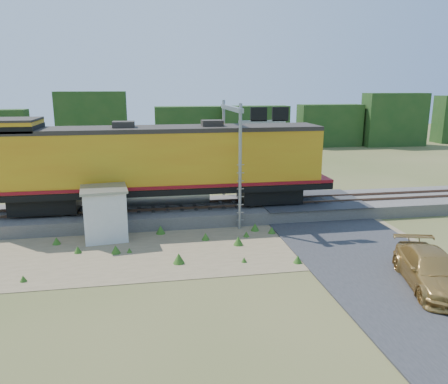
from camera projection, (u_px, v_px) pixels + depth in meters
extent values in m
plane|color=#475123|center=(224.00, 249.00, 23.33)|extent=(140.00, 140.00, 0.00)
cube|color=slate|center=(208.00, 211.00, 28.97)|extent=(70.00, 5.00, 0.80)
cube|color=brown|center=(210.00, 207.00, 28.17)|extent=(70.00, 0.10, 0.16)
cube|color=brown|center=(207.00, 201.00, 29.55)|extent=(70.00, 0.10, 0.16)
cube|color=#8C7754|center=(185.00, 248.00, 23.46)|extent=(26.00, 8.00, 0.03)
cube|color=#38383A|center=(309.00, 200.00, 30.04)|extent=(7.00, 5.20, 0.06)
cube|color=#38383A|center=(253.00, 169.00, 45.54)|extent=(7.00, 24.00, 0.08)
cube|color=#1A3B15|center=(175.00, 126.00, 58.91)|extent=(36.00, 3.00, 6.50)
cube|color=#1A3B15|center=(442.00, 123.00, 65.69)|extent=(50.00, 3.00, 6.00)
cube|color=black|center=(46.00, 203.00, 27.02)|extent=(3.95, 2.52, 0.99)
cube|color=black|center=(269.00, 193.00, 29.42)|extent=(3.95, 2.52, 0.99)
cube|color=black|center=(162.00, 187.00, 28.06)|extent=(21.95, 3.29, 0.40)
cylinder|color=gray|center=(162.00, 195.00, 28.18)|extent=(6.04, 1.32, 1.32)
cube|color=gold|center=(161.00, 158.00, 27.60)|extent=(20.31, 3.18, 3.40)
cube|color=maroon|center=(162.00, 182.00, 27.98)|extent=(21.95, 3.35, 0.20)
cube|color=#28231E|center=(160.00, 129.00, 27.17)|extent=(20.31, 3.24, 0.26)
cube|color=gold|center=(13.00, 127.00, 25.67)|extent=(2.85, 3.18, 0.77)
cube|color=#28231E|center=(12.00, 120.00, 25.57)|extent=(2.85, 3.24, 0.13)
cube|color=black|center=(13.00, 128.00, 25.69)|extent=(2.91, 3.24, 0.38)
cube|color=#28231E|center=(124.00, 125.00, 26.74)|extent=(1.32, 1.10, 0.49)
cube|color=#28231E|center=(212.00, 124.00, 27.66)|extent=(1.32, 1.10, 0.49)
cube|color=silver|center=(105.00, 214.00, 24.62)|extent=(2.53, 2.53, 2.85)
cube|color=gray|center=(104.00, 189.00, 24.27)|extent=(2.79, 2.79, 0.14)
cylinder|color=gray|center=(240.00, 168.00, 25.75)|extent=(0.19, 0.19, 7.54)
cylinder|color=gray|center=(224.00, 154.00, 31.11)|extent=(0.19, 0.19, 7.54)
cube|color=gray|center=(231.00, 108.00, 27.64)|extent=(0.27, 6.20, 0.27)
cube|color=gray|center=(262.00, 122.00, 25.33)|extent=(2.80, 0.16, 0.16)
cube|color=black|center=(259.00, 114.00, 25.19)|extent=(0.97, 0.16, 0.81)
cube|color=black|center=(280.00, 114.00, 25.41)|extent=(0.97, 0.16, 0.81)
imported|color=#AF8641|center=(432.00, 270.00, 18.74)|extent=(3.48, 5.74, 1.55)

